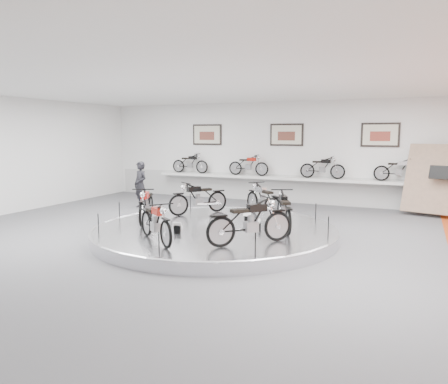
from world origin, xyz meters
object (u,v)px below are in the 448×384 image
at_px(bike_c, 198,198).
at_px(visitor, 140,185).
at_px(display_platform, 215,233).
at_px(bike_d, 146,204).
at_px(bike_a, 284,210).
at_px(bike_e, 156,222).
at_px(bike_f, 250,221).
at_px(bike_b, 263,199).
at_px(shelf, 284,178).

bearing_deg(bike_c, visitor, -82.77).
height_order(display_platform, bike_d, bike_d).
relative_size(bike_a, bike_e, 1.06).
bearing_deg(bike_e, bike_a, 84.45).
bearing_deg(bike_a, bike_c, 45.40).
height_order(bike_a, bike_f, bike_f).
bearing_deg(visitor, bike_b, 10.01).
height_order(bike_c, bike_d, same).
bearing_deg(bike_f, shelf, 53.29).
height_order(bike_d, bike_f, bike_f).
distance_m(bike_d, visitor, 4.28).
relative_size(bike_e, bike_f, 0.90).
relative_size(bike_c, bike_f, 0.95).
distance_m(bike_e, visitor, 6.61).
bearing_deg(display_platform, bike_b, 74.63).
relative_size(display_platform, bike_e, 3.99).
distance_m(bike_e, bike_f, 2.14).
height_order(display_platform, visitor, visitor).
bearing_deg(bike_b, bike_a, 163.80).
bearing_deg(display_platform, bike_e, -105.03).
height_order(display_platform, bike_e, bike_e).
distance_m(display_platform, bike_b, 2.34).
xyz_separation_m(bike_c, bike_d, (-0.74, -1.71, 0.00)).
relative_size(display_platform, bike_f, 3.60).
xyz_separation_m(bike_c, visitor, (-3.31, 1.71, 0.07)).
xyz_separation_m(bike_c, bike_f, (2.76, -2.83, 0.03)).
distance_m(shelf, bike_b, 4.27).
xyz_separation_m(shelf, bike_f, (1.49, -7.71, -0.18)).
bearing_deg(bike_d, bike_a, 75.46).
relative_size(bike_c, bike_d, 1.00).
bearing_deg(bike_a, shelf, -8.79).
bearing_deg(bike_a, bike_e, 111.94).
bearing_deg(bike_f, bike_b, 56.69).
relative_size(display_platform, bike_c, 3.78).
distance_m(display_platform, bike_d, 2.12).
relative_size(shelf, bike_e, 6.85).
bearing_deg(visitor, bike_d, -31.54).
distance_m(bike_b, visitor, 5.29).
xyz_separation_m(shelf, visitor, (-4.58, -3.17, -0.14)).
relative_size(bike_f, visitor, 1.03).
distance_m(display_platform, bike_c, 2.09).
distance_m(shelf, bike_f, 7.85).
relative_size(display_platform, bike_a, 3.77).
relative_size(display_platform, shelf, 0.58).
distance_m(bike_f, visitor, 7.58).
xyz_separation_m(bike_d, bike_f, (3.50, -1.12, 0.03)).
xyz_separation_m(display_platform, bike_e, (-0.54, -2.00, 0.62)).
bearing_deg(bike_c, bike_f, 78.78).
bearing_deg(bike_b, display_platform, 114.63).
relative_size(bike_c, bike_e, 1.05).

